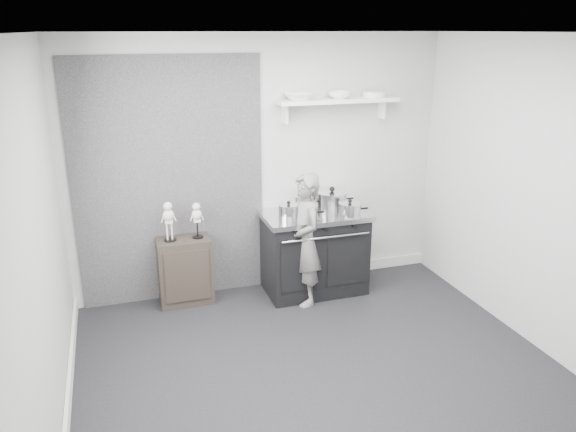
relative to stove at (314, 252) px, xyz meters
name	(u,v)px	position (x,y,z in m)	size (l,w,h in m)	color
ground	(320,371)	(-0.49, -1.48, -0.45)	(4.00, 4.00, 0.00)	black
room_shell	(306,178)	(-0.58, -1.33, 1.19)	(4.02, 3.62, 2.71)	#B8B8B5
wall_shelf	(338,102)	(0.31, 0.20, 1.56)	(1.30, 0.26, 0.24)	white
stove	(314,252)	(0.00, 0.00, 0.00)	(1.11, 0.69, 0.89)	black
side_cabinet	(185,271)	(-1.37, 0.13, -0.10)	(0.54, 0.32, 0.70)	black
child	(305,240)	(-0.19, -0.24, 0.24)	(0.50, 0.33, 1.38)	slate
pot_front_left	(289,211)	(-0.32, -0.10, 0.52)	(0.30, 0.21, 0.19)	silver
pot_back_left	(304,202)	(-0.07, 0.15, 0.52)	(0.33, 0.25, 0.20)	silver
pot_back_right	(332,199)	(0.24, 0.12, 0.53)	(0.42, 0.33, 0.23)	silver
pot_front_right	(350,209)	(0.31, -0.20, 0.51)	(0.32, 0.24, 0.18)	silver
pot_front_center	(307,213)	(-0.14, -0.14, 0.50)	(0.28, 0.20, 0.15)	silver
skeleton_full	(169,219)	(-1.50, 0.13, 0.49)	(0.13, 0.08, 0.47)	beige
skeleton_torso	(197,218)	(-1.22, 0.13, 0.47)	(0.12, 0.08, 0.43)	beige
bowl_large	(298,96)	(-0.12, 0.19, 1.63)	(0.29, 0.29, 0.07)	white
bowl_small	(340,95)	(0.33, 0.19, 1.63)	(0.23, 0.23, 0.07)	white
plate_stack	(374,94)	(0.72, 0.19, 1.62)	(0.24, 0.24, 0.06)	white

